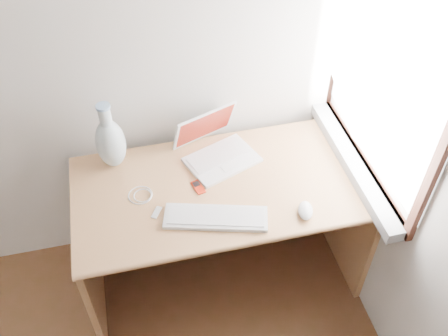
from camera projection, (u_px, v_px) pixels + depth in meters
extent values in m
cube|color=white|center=(388.00, 71.00, 2.11)|extent=(0.01, 0.90, 1.00)
cube|color=#949496|center=(353.00, 162.00, 2.47)|extent=(0.10, 0.96, 0.06)
cube|color=white|center=(373.00, 67.00, 2.07)|extent=(0.02, 0.84, 0.92)
cube|color=tan|center=(222.00, 186.00, 2.42)|extent=(1.44, 0.72, 0.03)
cube|color=tan|center=(90.00, 259.00, 2.57)|extent=(0.03, 0.68, 0.73)
cube|color=tan|center=(344.00, 211.00, 2.80)|extent=(0.03, 0.68, 0.73)
cube|color=tan|center=(208.00, 174.00, 2.84)|extent=(1.38, 0.03, 0.49)
cube|color=white|center=(222.00, 160.00, 2.52)|extent=(0.40, 0.34, 0.02)
cube|color=white|center=(222.00, 158.00, 2.51)|extent=(0.34, 0.23, 0.00)
cube|color=white|center=(217.00, 127.00, 2.52)|extent=(0.35, 0.20, 0.22)
cube|color=maroon|center=(217.00, 127.00, 2.52)|extent=(0.32, 0.18, 0.19)
cube|color=white|center=(216.00, 218.00, 2.25)|extent=(0.49, 0.26, 0.02)
cube|color=white|center=(216.00, 216.00, 2.24)|extent=(0.45, 0.22, 0.00)
ellipsoid|color=white|center=(305.00, 210.00, 2.27)|extent=(0.10, 0.13, 0.04)
cube|color=#B5220C|center=(198.00, 187.00, 2.39)|extent=(0.06, 0.10, 0.01)
cube|color=black|center=(198.00, 187.00, 2.39)|extent=(0.04, 0.04, 0.00)
torus|color=white|center=(140.00, 195.00, 2.36)|extent=(0.14, 0.14, 0.01)
cube|color=white|center=(157.00, 212.00, 2.28)|extent=(0.06, 0.07, 0.01)
ellipsoid|color=silver|center=(111.00, 144.00, 2.41)|extent=(0.14, 0.14, 0.27)
cylinder|color=silver|center=(105.00, 116.00, 2.29)|extent=(0.06, 0.06, 0.11)
cylinder|color=#81A9CF|center=(103.00, 107.00, 2.25)|extent=(0.07, 0.07, 0.01)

